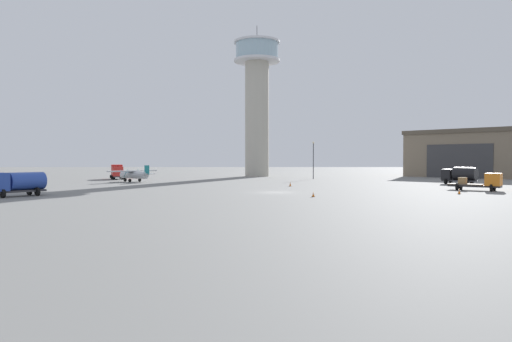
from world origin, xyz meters
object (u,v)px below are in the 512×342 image
light_post_north (311,157)px  truck_fuel_tanker_blue (15,183)px  truck_fuel_tanker_black (458,175)px  traffic_cone_mid_apron (457,191)px  airplane_silver (132,174)px  truck_flatbed_orange (480,182)px  traffic_cone_near_left (288,184)px  traffic_cone_near_right (311,194)px  control_tower (255,95)px  truck_box_red (115,171)px

light_post_north → truck_fuel_tanker_blue: bearing=-130.3°
truck_fuel_tanker_black → traffic_cone_mid_apron: 24.92m
airplane_silver → traffic_cone_mid_apron: 58.21m
truck_flatbed_orange → truck_fuel_tanker_blue: bearing=-133.3°
traffic_cone_near_left → traffic_cone_near_right: bearing=-86.9°
truck_fuel_tanker_black → traffic_cone_near_right: truck_fuel_tanker_black is taller
control_tower → airplane_silver: bearing=-129.2°
truck_box_red → airplane_silver: bearing=9.4°
truck_flatbed_orange → traffic_cone_near_right: size_ratio=11.56×
truck_fuel_tanker_blue → truck_box_red: truck_box_red is taller
airplane_silver → truck_fuel_tanker_black: 59.94m
truck_fuel_tanker_blue → traffic_cone_near_right: truck_fuel_tanker_blue is taller
truck_fuel_tanker_black → truck_box_red: size_ratio=0.75×
light_post_north → traffic_cone_near_right: (-6.07, -48.86, -4.69)m
control_tower → traffic_cone_near_right: size_ratio=65.73×
truck_fuel_tanker_black → truck_box_red: (-66.56, 21.22, 0.10)m
airplane_silver → traffic_cone_mid_apron: (49.18, -31.11, -1.16)m
truck_fuel_tanker_blue → truck_fuel_tanker_black: (63.87, 26.48, 0.03)m
truck_flatbed_orange → truck_fuel_tanker_black: bearing=113.2°
control_tower → light_post_north: size_ratio=4.63×
truck_fuel_tanker_black → light_post_north: light_post_north is taller
airplane_silver → truck_fuel_tanker_blue: 35.17m
airplane_silver → light_post_north: size_ratio=1.19×
truck_fuel_tanker_blue → traffic_cone_mid_apron: bearing=132.0°
truck_fuel_tanker_black → traffic_cone_near_left: bearing=56.8°
control_tower → traffic_cone_near_right: bearing=-84.3°
truck_fuel_tanker_black → traffic_cone_near_right: (-29.12, -27.12, -1.38)m
control_tower → airplane_silver: control_tower is taller
truck_box_red → truck_fuel_tanker_blue: bearing=-16.7°
truck_flatbed_orange → control_tower: bearing=157.4°
control_tower → truck_flatbed_orange: (31.30, -54.34, -19.74)m
truck_box_red → traffic_cone_near_left: (36.30, -27.53, -1.41)m
traffic_cone_near_right → traffic_cone_mid_apron: 19.46m
traffic_cone_near_left → truck_fuel_tanker_black: bearing=11.8°
truck_flatbed_orange → light_post_north: bearing=153.5°
truck_fuel_tanker_blue → light_post_north: size_ratio=0.73×
control_tower → light_post_north: 25.75m
control_tower → airplane_silver: (-23.79, -29.20, -19.44)m
truck_flatbed_orange → traffic_cone_near_left: truck_flatbed_orange is taller
light_post_north → traffic_cone_near_right: light_post_north is taller
light_post_north → airplane_silver: bearing=-159.8°
control_tower → truck_box_red: (-31.01, -16.37, -19.18)m
truck_box_red → light_post_north: (43.52, 0.52, 3.20)m
control_tower → light_post_north: (12.51, -15.86, -15.98)m
truck_fuel_tanker_blue → traffic_cone_near_left: size_ratio=8.29×
airplane_silver → traffic_cone_near_left: size_ratio=13.46×
truck_box_red → truck_fuel_tanker_black: bearing=52.4°
truck_box_red → traffic_cone_near_right: 61.17m
truck_fuel_tanker_blue → traffic_cone_mid_apron: size_ratio=8.49×
truck_fuel_tanker_blue → light_post_north: 63.27m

